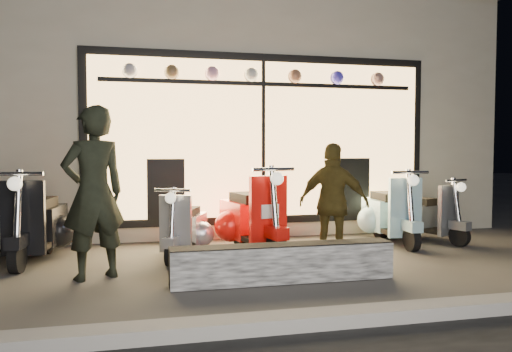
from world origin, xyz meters
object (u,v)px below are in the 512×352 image
at_px(scooter_red, 249,218).
at_px(graffiti_barrier, 283,263).
at_px(scooter_silver, 186,228).
at_px(woman, 334,203).
at_px(man, 93,193).

bearing_deg(scooter_red, graffiti_barrier, -102.09).
xyz_separation_m(graffiti_barrier, scooter_silver, (-0.87, 1.58, 0.15)).
distance_m(graffiti_barrier, woman, 1.24).
bearing_deg(man, woman, 158.16).
distance_m(graffiti_barrier, scooter_red, 1.71).
bearing_deg(scooter_silver, scooter_red, 28.32).
height_order(graffiti_barrier, scooter_red, scooter_red).
bearing_deg(woman, scooter_silver, 8.34).
height_order(scooter_red, woman, woman).
relative_size(scooter_silver, scooter_red, 0.77).
relative_size(scooter_red, woman, 1.07).
distance_m(scooter_red, man, 2.29).
height_order(scooter_red, man, man).
bearing_deg(man, scooter_red, -175.02).
bearing_deg(woman, graffiti_barrier, 75.24).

